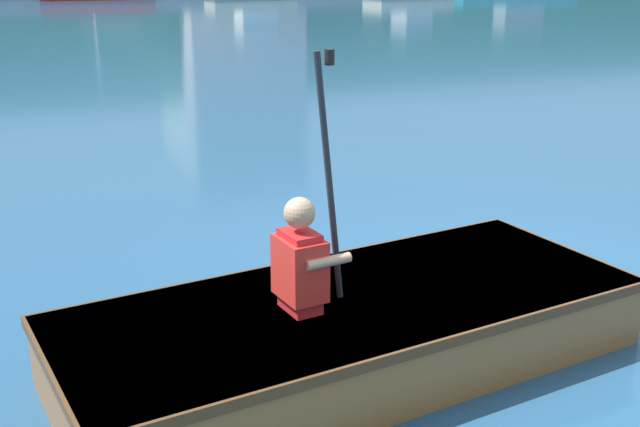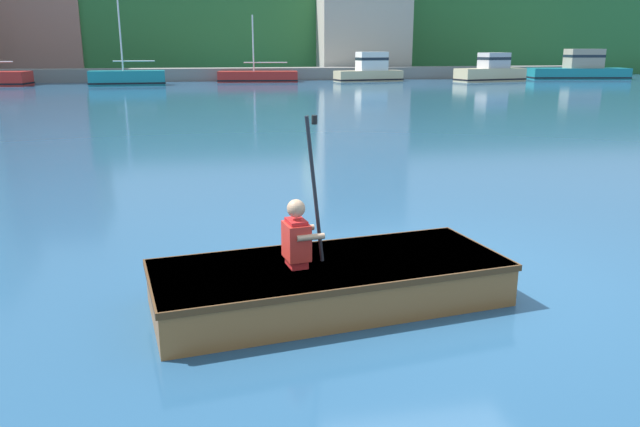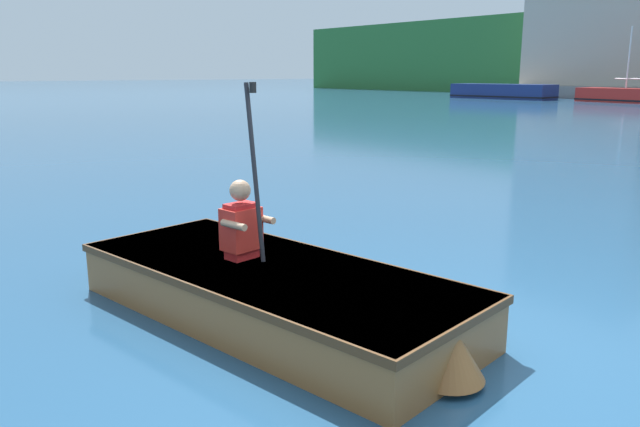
{
  "view_description": "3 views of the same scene",
  "coord_description": "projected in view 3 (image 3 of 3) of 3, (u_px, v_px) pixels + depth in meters",
  "views": [
    {
      "loc": [
        -3.15,
        -4.31,
        2.28
      ],
      "look_at": [
        -1.46,
        0.02,
        0.77
      ],
      "focal_mm": 45.0,
      "sensor_mm": 36.0,
      "label": 1
    },
    {
      "loc": [
        -2.63,
        -5.99,
        2.41
      ],
      "look_at": [
        -1.46,
        0.02,
        0.77
      ],
      "focal_mm": 35.0,
      "sensor_mm": 36.0,
      "label": 2
    },
    {
      "loc": [
        2.37,
        -3.11,
        1.89
      ],
      "look_at": [
        -1.46,
        0.02,
        0.77
      ],
      "focal_mm": 35.0,
      "sensor_mm": 36.0,
      "label": 3
    }
  ],
  "objects": [
    {
      "name": "moored_boat_dock_east_inner",
      "position": [
        502.0,
        92.0,
        45.9
      ],
      "size": [
        7.7,
        3.0,
        1.06
      ],
      "color": "navy",
      "rests_on": "ground"
    },
    {
      "name": "person_paddler",
      "position": [
        242.0,
        223.0,
        4.98
      ],
      "size": [
        0.4,
        0.39,
        1.4
      ],
      "color": "red",
      "rests_on": "rowboat_foreground"
    },
    {
      "name": "rowboat_foreground",
      "position": [
        275.0,
        290.0,
        4.84
      ],
      "size": [
        3.61,
        1.83,
        0.42
      ],
      "color": "#935B2D",
      "rests_on": "ground"
    },
    {
      "name": "ground_plane",
      "position": [
        458.0,
        365.0,
        4.12
      ],
      "size": [
        300.0,
        300.0,
        0.0
      ],
      "primitive_type": "plane",
      "color": "navy"
    },
    {
      "name": "moored_boat_dock_west_end",
      "position": [
        630.0,
        96.0,
        39.84
      ],
      "size": [
        6.79,
        2.82,
        4.74
      ],
      "color": "red",
      "rests_on": "ground"
    }
  ]
}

